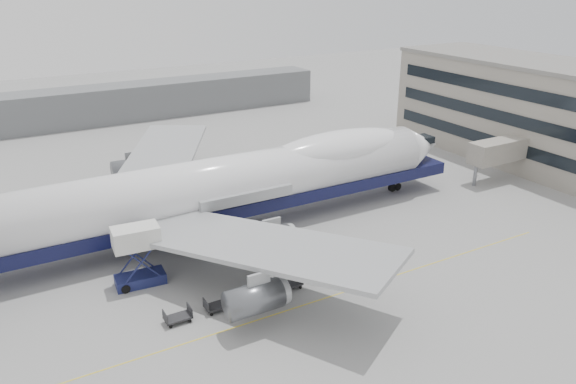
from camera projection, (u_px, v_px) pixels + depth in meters
ground at (277, 275)px, 55.79m from camera, size 260.00×260.00×0.00m
apron_line at (309, 303)px, 50.94m from camera, size 60.00×0.15×0.01m
hangar at (53, 110)px, 106.35m from camera, size 110.00×8.00×7.00m
airliner at (231, 184)px, 63.70m from camera, size 67.00×55.30×19.98m
catering_truck at (137, 252)px, 52.92m from camera, size 4.83×3.52×6.03m
dolly_0 at (178, 317)px, 48.09m from camera, size 2.30×1.35×1.30m
dolly_1 at (218, 305)px, 49.79m from camera, size 2.30×1.35×1.30m
dolly_2 at (255, 294)px, 51.50m from camera, size 2.30×1.35×1.30m
dolly_3 at (290, 283)px, 53.21m from camera, size 2.30×1.35×1.30m
dolly_4 at (322, 274)px, 54.92m from camera, size 2.30×1.35×1.30m
dolly_5 at (353, 264)px, 56.62m from camera, size 2.30×1.35×1.30m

